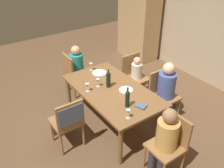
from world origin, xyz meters
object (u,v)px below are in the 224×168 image
at_px(person_man_guest, 165,138).
at_px(chair_far_left, 134,74).
at_px(chair_left_end, 73,71).
at_px(chair_near, 69,119).
at_px(person_child_small, 137,75).
at_px(wine_glass_far, 91,65).
at_px(dining_table, 112,93).
at_px(wine_bottle_tall_green, 127,98).
at_px(dinner_plate_guest_left, 126,90).
at_px(chair_far_right, 162,91).
at_px(person_woman_host, 78,66).
at_px(chair_right_end, 170,141).
at_px(person_man_bearded, 167,88).
at_px(wine_glass_near_left, 98,81).
at_px(wine_glass_centre, 128,112).
at_px(dinner_plate_host, 99,73).
at_px(wine_glass_near_right, 87,86).
at_px(armoire_cabinet, 139,18).
at_px(handbag, 59,126).
at_px(wine_bottle_dark_red, 108,79).

bearing_deg(person_man_guest, chair_far_left, -27.07).
relative_size(chair_left_end, chair_near, 1.00).
xyz_separation_m(person_child_small, wine_glass_far, (-0.40, -0.83, 0.29)).
distance_m(dining_table, wine_bottle_tall_green, 0.59).
height_order(chair_far_left, dinner_plate_guest_left, chair_far_left).
distance_m(chair_far_right, person_woman_host, 1.83).
distance_m(chair_right_end, person_woman_host, 2.58).
distance_m(person_man_bearded, wine_glass_near_left, 1.23).
height_order(wine_glass_far, dinner_plate_guest_left, wine_glass_far).
bearing_deg(chair_right_end, wine_glass_far, 0.86).
relative_size(wine_glass_centre, dinner_plate_host, 0.54).
bearing_deg(person_child_small, chair_far_left, -90.00).
bearing_deg(wine_bottle_tall_green, wine_glass_near_right, -158.27).
bearing_deg(armoire_cabinet, dinner_plate_host, -56.44).
bearing_deg(dinner_plate_host, wine_glass_centre, -15.51).
relative_size(dinner_plate_host, handbag, 0.99).
bearing_deg(dining_table, handbag, -111.59).
bearing_deg(person_man_bearded, wine_glass_far, -55.74).
distance_m(person_man_guest, wine_glass_near_left, 1.51).
distance_m(chair_near, person_child_small, 1.84).
bearing_deg(handbag, person_man_guest, 27.69).
bearing_deg(wine_bottle_tall_green, chair_left_end, 179.90).
height_order(armoire_cabinet, wine_glass_near_left, armoire_cabinet).
bearing_deg(wine_glass_near_left, chair_far_right, 62.98).
bearing_deg(wine_glass_near_left, wine_glass_far, 160.29).
height_order(chair_left_end, chair_right_end, same).
distance_m(person_woman_host, wine_glass_far, 0.55).
bearing_deg(dinner_plate_host, person_child_small, 74.63).
xyz_separation_m(wine_bottle_tall_green, wine_bottle_dark_red, (-0.63, 0.08, 0.00)).
relative_size(chair_far_right, chair_near, 1.00).
distance_m(chair_near, person_man_bearded, 1.80).
bearing_deg(armoire_cabinet, dinner_plate_guest_left, -43.80).
xyz_separation_m(person_woman_host, dinner_plate_host, (0.69, 0.10, 0.12)).
bearing_deg(person_man_bearded, chair_left_end, -60.54).
distance_m(chair_right_end, chair_near, 1.52).
height_order(chair_right_end, wine_bottle_dark_red, wine_bottle_dark_red).
relative_size(chair_left_end, person_man_bearded, 0.80).
distance_m(person_woman_host, dinner_plate_guest_left, 1.47).
bearing_deg(dining_table, chair_near, -82.03).
distance_m(chair_left_end, wine_bottle_dark_red, 1.24).
bearing_deg(wine_bottle_dark_red, wine_glass_near_left, -126.96).
height_order(wine_bottle_dark_red, wine_glass_near_right, wine_bottle_dark_red).
relative_size(wine_glass_near_left, dinner_plate_host, 0.54).
bearing_deg(armoire_cabinet, wine_glass_far, -60.90).
distance_m(chair_far_right, wine_bottle_dark_red, 1.05).
xyz_separation_m(chair_right_end, person_woman_host, (-2.57, -0.06, 0.10)).
bearing_deg(wine_glass_centre, chair_far_right, 111.04).
bearing_deg(person_woman_host, wine_bottle_dark_red, -1.51).
relative_size(armoire_cabinet, chair_near, 2.37).
relative_size(armoire_cabinet, wine_glass_near_right, 14.63).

